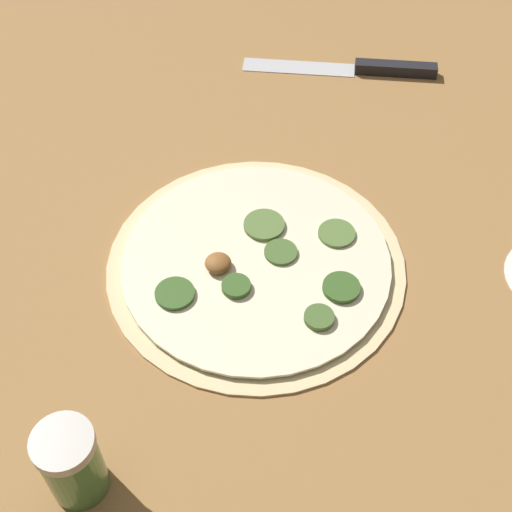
# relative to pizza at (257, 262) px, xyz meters

# --- Properties ---
(ground_plane) EXTENTS (3.00, 3.00, 0.00)m
(ground_plane) POSITION_rel_pizza_xyz_m (0.00, 0.00, -0.01)
(ground_plane) COLOR #9E703F
(pizza) EXTENTS (0.36, 0.36, 0.03)m
(pizza) POSITION_rel_pizza_xyz_m (0.00, 0.00, 0.00)
(pizza) COLOR beige
(pizza) RESTS_ON ground_plane
(knife) EXTENTS (0.07, 0.30, 0.02)m
(knife) POSITION_rel_pizza_xyz_m (0.38, -0.19, 0.00)
(knife) COLOR silver
(knife) RESTS_ON ground_plane
(spice_jar) EXTENTS (0.06, 0.06, 0.09)m
(spice_jar) POSITION_rel_pizza_xyz_m (-0.27, 0.18, 0.04)
(spice_jar) COLOR #4C7F42
(spice_jar) RESTS_ON ground_plane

